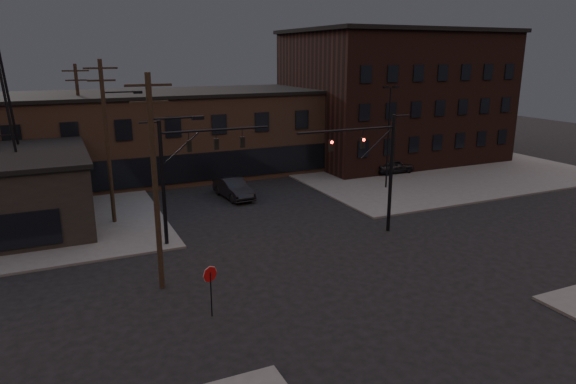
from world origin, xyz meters
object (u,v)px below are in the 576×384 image
object	(u,v)px
stop_sign	(210,280)
parked_car_lot_a	(394,166)
car_crossing	(233,188)
traffic_signal_near	(377,162)
traffic_signal_far	(183,167)
parked_car_lot_b	(356,158)

from	to	relation	value
stop_sign	parked_car_lot_a	xyz separation A→B (m)	(25.05, 20.47, -0.96)
parked_car_lot_a	car_crossing	size ratio (longest dim) A/B	0.85
traffic_signal_near	traffic_signal_far	bearing A→B (deg)	163.83
parked_car_lot_b	car_crossing	distance (m)	17.44
parked_car_lot_b	parked_car_lot_a	bearing A→B (deg)	-164.18
stop_sign	traffic_signal_far	bearing A→B (deg)	82.68
traffic_signal_near	parked_car_lot_b	size ratio (longest dim) A/B	1.56
traffic_signal_far	car_crossing	size ratio (longest dim) A/B	1.58
stop_sign	car_crossing	size ratio (longest dim) A/B	0.49
parked_car_lot_a	traffic_signal_far	bearing A→B (deg)	112.08
parked_car_lot_a	traffic_signal_near	bearing A→B (deg)	138.38
car_crossing	parked_car_lot_a	bearing A→B (deg)	-0.55
stop_sign	parked_car_lot_b	size ratio (longest dim) A/B	0.48
parked_car_lot_a	car_crossing	distance (m)	17.62
traffic_signal_near	parked_car_lot_b	xyz separation A→B (m)	(10.31, 18.90, -4.04)
traffic_signal_far	stop_sign	bearing A→B (deg)	-97.32
traffic_signal_near	stop_sign	bearing A→B (deg)	-154.10
traffic_signal_far	parked_car_lot_a	bearing A→B (deg)	23.80
traffic_signal_near	traffic_signal_far	size ratio (longest dim) A/B	1.00
stop_sign	parked_car_lot_b	world-z (taller)	stop_sign
traffic_signal_far	car_crossing	distance (m)	11.61
car_crossing	stop_sign	bearing A→B (deg)	-117.51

